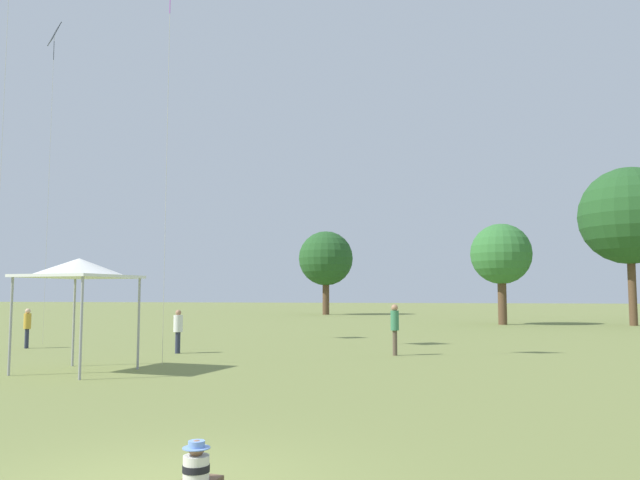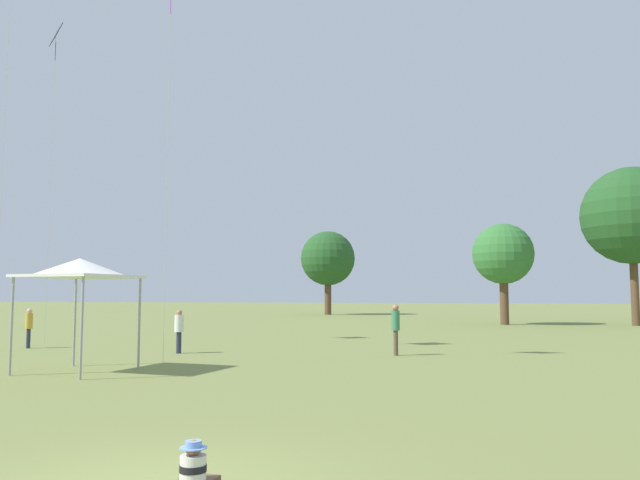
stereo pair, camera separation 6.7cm
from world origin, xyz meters
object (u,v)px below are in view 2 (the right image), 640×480
object	(u,v)px
person_standing_0	(179,327)
distant_tree_2	(503,255)
canopy_tent	(80,269)
kite_4	(56,47)
distant_tree_0	(631,216)
person_standing_1	(396,324)
seated_toddler	(194,469)
person_standing_2	(29,324)
distant_tree_3	(328,259)

from	to	relation	value
person_standing_0	distant_tree_2	distance (m)	28.93
canopy_tent	kite_4	size ratio (longest dim) A/B	0.22
distant_tree_0	kite_4	bearing A→B (deg)	-143.00
person_standing_1	canopy_tent	distance (m)	10.90
person_standing_0	distant_tree_2	bearing A→B (deg)	-144.64
seated_toddler	person_standing_2	distance (m)	21.18
distant_tree_2	person_standing_1	bearing A→B (deg)	-103.28
person_standing_2	distant_tree_3	xyz separation A→B (m)	(3.93, 43.36, 5.04)
person_standing_1	kite_4	bearing A→B (deg)	-79.57
person_standing_1	person_standing_2	distance (m)	14.94
distant_tree_0	distant_tree_2	xyz separation A→B (m)	(-8.84, -0.30, -2.65)
person_standing_0	person_standing_2	world-z (taller)	person_standing_0
distant_tree_0	person_standing_2	bearing A→B (deg)	-140.12
person_standing_1	seated_toddler	bearing A→B (deg)	14.03
canopy_tent	person_standing_2	bearing A→B (deg)	134.55
person_standing_1	distant_tree_2	world-z (taller)	distant_tree_2
distant_tree_0	person_standing_1	bearing A→B (deg)	-120.64
person_standing_2	distant_tree_2	world-z (taller)	distant_tree_2
person_standing_0	distant_tree_2	world-z (taller)	distant_tree_2
canopy_tent	distant_tree_3	xyz separation A→B (m)	(-2.59, 49.99, 3.10)
person_standing_1	kite_4	size ratio (longest dim) A/B	0.13
kite_4	distant_tree_0	distance (m)	38.20
person_standing_1	distant_tree_0	xyz separation A→B (m)	(14.57, 24.60, 6.59)
seated_toddler	person_standing_0	world-z (taller)	person_standing_0
distant_tree_2	distant_tree_3	size ratio (longest dim) A/B	0.82
canopy_tent	distant_tree_0	xyz separation A→B (m)	(22.99, 31.28, 4.80)
person_standing_1	canopy_tent	size ratio (longest dim) A/B	0.57
kite_4	distant_tree_2	size ratio (longest dim) A/B	1.98
person_standing_0	kite_4	size ratio (longest dim) A/B	0.11
kite_4	distant_tree_3	bearing A→B (deg)	171.74
distant_tree_2	seated_toddler	bearing A→B (deg)	-99.38
canopy_tent	distant_tree_0	world-z (taller)	distant_tree_0
seated_toddler	person_standing_0	size ratio (longest dim) A/B	0.34
person_standing_1	distant_tree_3	bearing A→B (deg)	-148.44
person_standing_1	distant_tree_3	world-z (taller)	distant_tree_3
person_standing_0	person_standing_2	size ratio (longest dim) A/B	1.00
distant_tree_2	canopy_tent	bearing A→B (deg)	-114.55
person_standing_2	distant_tree_3	distance (m)	43.83
distant_tree_3	person_standing_1	bearing A→B (deg)	-75.74
distant_tree_2	person_standing_2	bearing A→B (deg)	-130.32
seated_toddler	person_standing_0	xyz separation A→B (m)	(-7.09, 15.08, 0.74)
seated_toddler	person_standing_2	bearing A→B (deg)	140.91
distant_tree_0	distant_tree_3	bearing A→B (deg)	143.82
distant_tree_3	kite_4	bearing A→B (deg)	-96.30
person_standing_1	distant_tree_2	xyz separation A→B (m)	(5.74, 24.30, 3.95)
seated_toddler	person_standing_1	bearing A→B (deg)	96.12
person_standing_2	canopy_tent	distance (m)	9.50
person_standing_1	canopy_tent	bearing A→B (deg)	-34.23
seated_toddler	distant_tree_0	distance (m)	44.01
seated_toddler	person_standing_2	size ratio (longest dim) A/B	0.34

